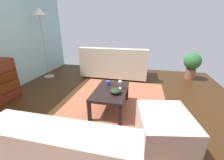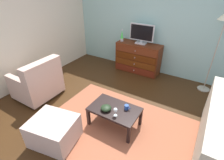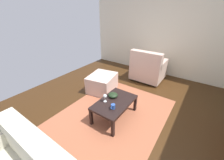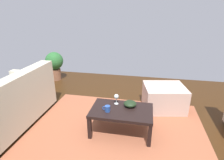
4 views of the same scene
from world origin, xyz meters
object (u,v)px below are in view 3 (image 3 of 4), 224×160
wine_glass (105,96)px  armchair (148,69)px  coffee_table (115,103)px  ottoman (102,83)px  mug (113,107)px  bowl_decorative (113,95)px

wine_glass → armchair: 2.00m
coffee_table → armchair: bearing=-176.6°
coffee_table → wine_glass: wine_glass is taller
armchair → wine_glass: bearing=-1.0°
wine_glass → ottoman: 1.05m
coffee_table → ottoman: bearing=-128.2°
coffee_table → mug: 0.23m
mug → bowl_decorative: size_ratio=0.61×
mug → bowl_decorative: 0.36m
wine_glass → coffee_table: bearing=125.1°
mug → armchair: (-2.08, -0.21, -0.05)m
coffee_table → mug: size_ratio=7.67×
armchair → ottoman: (1.24, -0.71, -0.14)m
coffee_table → bowl_decorative: (-0.11, -0.11, 0.09)m
ottoman → wine_glass: bearing=42.0°
coffee_table → ottoman: (-0.65, -0.83, -0.11)m
coffee_table → ottoman: size_ratio=1.25×
ottoman → bowl_decorative: bearing=52.7°
coffee_table → wine_glass: 0.24m
mug → armchair: 2.09m
wine_glass → mug: size_ratio=1.38×
coffee_table → mug: (0.19, 0.09, 0.09)m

